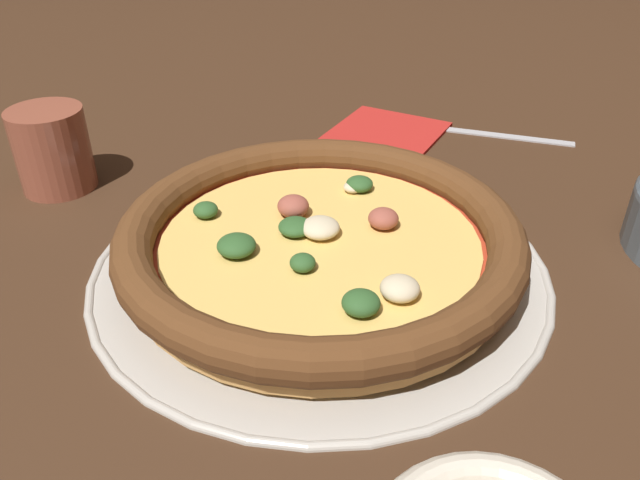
% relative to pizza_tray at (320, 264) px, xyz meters
% --- Properties ---
extents(ground_plane, '(3.00, 3.00, 0.00)m').
position_rel_pizza_tray_xyz_m(ground_plane, '(0.00, 0.00, -0.00)').
color(ground_plane, '#3D2616').
extents(pizza_tray, '(0.36, 0.36, 0.01)m').
position_rel_pizza_tray_xyz_m(pizza_tray, '(0.00, 0.00, 0.00)').
color(pizza_tray, '#B7B2A8').
rests_on(pizza_tray, ground_plane).
extents(pizza, '(0.32, 0.32, 0.04)m').
position_rel_pizza_tray_xyz_m(pizza, '(-0.00, -0.00, 0.02)').
color(pizza, tan).
rests_on(pizza, pizza_tray).
extents(drinking_cup, '(0.07, 0.07, 0.08)m').
position_rel_pizza_tray_xyz_m(drinking_cup, '(-0.26, 0.13, 0.04)').
color(drinking_cup, brown).
rests_on(drinking_cup, ground_plane).
extents(napkin, '(0.16, 0.16, 0.01)m').
position_rel_pizza_tray_xyz_m(napkin, '(0.07, 0.27, 0.00)').
color(napkin, '#B2231E').
rests_on(napkin, ground_plane).
extents(fork, '(0.19, 0.07, 0.00)m').
position_rel_pizza_tray_xyz_m(fork, '(0.17, 0.28, -0.00)').
color(fork, '#B7B7BC').
rests_on(fork, ground_plane).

